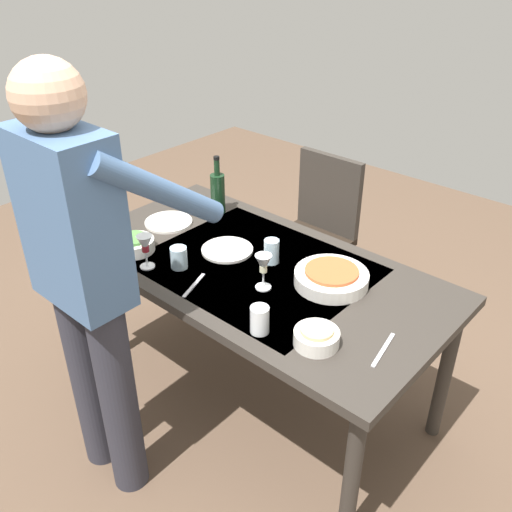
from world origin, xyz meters
The scene contains 17 objects.
ground_plane centered at (0.00, 0.00, 0.00)m, with size 6.00×6.00×0.00m, color brown.
dining_table centered at (0.00, 0.00, 0.67)m, with size 1.66×0.86×0.74m.
chair_near centered at (0.26, -0.81, 0.53)m, with size 0.40×0.40×0.91m.
person_server centered at (0.16, 0.69, 0.96)m, with size 0.42×0.61×1.69m.
wine_bottle centered at (0.49, -0.26, 0.85)m, with size 0.07×0.07×0.30m.
wine_glass_left centered at (-0.13, 0.10, 0.85)m, with size 0.07×0.07×0.15m.
wine_glass_right centered at (0.34, 0.31, 0.85)m, with size 0.07×0.07×0.15m.
water_cup_near_left centered at (-0.03, -0.07, 0.80)m, with size 0.07×0.07×0.11m, color silver.
water_cup_near_right centered at (0.24, 0.22, 0.79)m, with size 0.07×0.07×0.09m, color silver.
water_cup_far_left centered at (-0.30, 0.32, 0.80)m, with size 0.07×0.07×0.10m, color silver.
serving_bowl_pasta centered at (-0.32, -0.10, 0.78)m, with size 0.30×0.30×0.07m.
side_bowl_salad centered at (0.49, 0.26, 0.78)m, with size 0.18×0.18×0.07m.
side_bowl_bread centered at (-0.50, 0.25, 0.78)m, with size 0.16×0.16×0.07m.
dinner_plate_near centered at (0.58, -0.01, 0.75)m, with size 0.23×0.23×0.01m, color silver.
dinner_plate_far centered at (0.18, -0.01, 0.75)m, with size 0.23×0.23×0.01m, color silver.
table_knife centered at (-0.69, 0.12, 0.75)m, with size 0.01×0.20×0.01m, color silver.
table_fork centered at (0.09, 0.28, 0.75)m, with size 0.01×0.18×0.01m, color silver.
Camera 1 is at (-1.35, 1.51, 2.00)m, focal length 39.22 mm.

